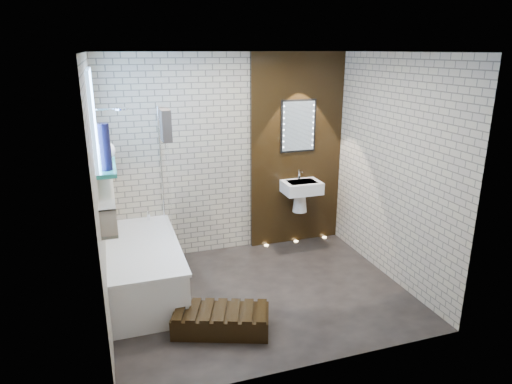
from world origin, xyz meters
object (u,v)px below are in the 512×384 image
object	(u,v)px
walnut_step	(221,321)
led_mirror	(298,126)
bathtub	(144,268)
bath_screen	(165,170)
washbasin	(301,191)

from	to	relation	value
walnut_step	led_mirror	bearing A→B (deg)	49.22
bathtub	bath_screen	world-z (taller)	bath_screen
washbasin	walnut_step	bearing A→B (deg)	-133.43
bathtub	walnut_step	bearing A→B (deg)	-57.65
walnut_step	bath_screen	bearing A→B (deg)	100.99
bath_screen	led_mirror	bearing A→B (deg)	10.66
led_mirror	walnut_step	bearing A→B (deg)	-130.78
bathtub	walnut_step	size ratio (longest dim) A/B	1.89
bathtub	washbasin	distance (m)	2.32
washbasin	bathtub	bearing A→B (deg)	-163.99
bathtub	bath_screen	xyz separation A→B (m)	(0.35, 0.44, 0.99)
bath_screen	walnut_step	xyz separation A→B (m)	(0.28, -1.44, -1.18)
bath_screen	washbasin	size ratio (longest dim) A/B	2.41
washbasin	led_mirror	world-z (taller)	led_mirror
washbasin	led_mirror	bearing A→B (deg)	90.00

